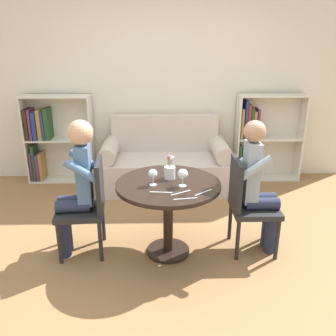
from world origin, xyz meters
TOP-DOWN VIEW (x-y plane):
  - ground_plane at (0.00, 0.00)m, footprint 16.00×16.00m
  - back_wall at (0.00, 2.03)m, footprint 5.20×0.05m
  - round_table at (0.00, 0.00)m, footprint 0.93×0.93m
  - couch at (0.00, 1.60)m, footprint 1.66×0.80m
  - bookshelf_left at (-1.55, 1.87)m, footprint 0.90×0.28m
  - bookshelf_right at (1.31, 1.87)m, footprint 0.90×0.28m
  - chair_left at (-0.72, 0.05)m, footprint 0.45×0.45m
  - chair_right at (0.72, 0.04)m, footprint 0.42×0.42m
  - person_left at (-0.81, 0.03)m, footprint 0.43×0.36m
  - person_right at (0.82, 0.04)m, footprint 0.42×0.34m
  - wine_glass_left at (-0.13, -0.04)m, footprint 0.08×0.08m
  - wine_glass_right at (0.12, -0.07)m, footprint 0.09×0.09m
  - flower_vase at (0.02, 0.10)m, footprint 0.10×0.10m
  - knife_left_setting at (-0.06, -0.20)m, footprint 0.19×0.03m
  - fork_left_setting at (0.10, -0.21)m, footprint 0.17×0.11m
  - knife_right_setting at (0.13, -0.33)m, footprint 0.19×0.04m
  - fork_right_setting at (0.28, -0.21)m, footprint 0.15×0.13m

SIDE VIEW (x-z plane):
  - ground_plane at x=0.00m, z-range 0.00..0.00m
  - couch at x=0.00m, z-range -0.15..0.77m
  - chair_left at x=-0.72m, z-range 0.04..0.94m
  - chair_right at x=0.72m, z-range 0.04..0.94m
  - round_table at x=0.00m, z-range 0.21..0.92m
  - bookshelf_right at x=1.31m, z-range -0.01..1.18m
  - bookshelf_left at x=-1.55m, z-range 0.00..1.20m
  - person_right at x=0.82m, z-range 0.03..1.28m
  - person_left at x=-0.81m, z-range 0.06..1.32m
  - knife_left_setting at x=-0.06m, z-range 0.71..0.71m
  - fork_left_setting at x=0.10m, z-range 0.71..0.71m
  - knife_right_setting at x=0.13m, z-range 0.71..0.71m
  - fork_right_setting at x=0.28m, z-range 0.71..0.71m
  - flower_vase at x=0.02m, z-range 0.67..0.90m
  - wine_glass_left at x=-0.13m, z-range 0.73..0.88m
  - wine_glass_right at x=0.12m, z-range 0.74..0.89m
  - back_wall at x=0.00m, z-range 0.00..2.70m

